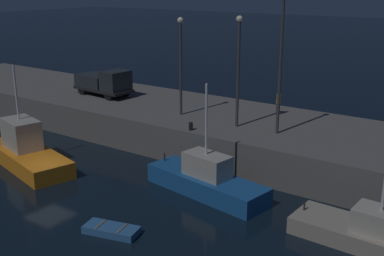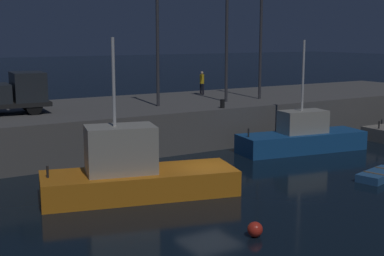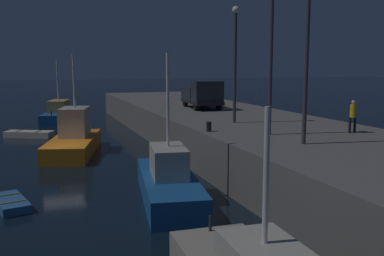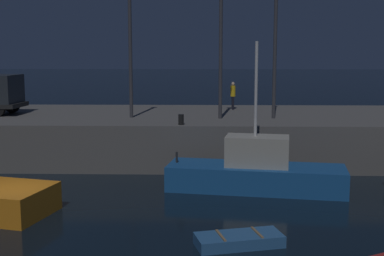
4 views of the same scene
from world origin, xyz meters
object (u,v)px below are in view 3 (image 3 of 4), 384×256
fishing_boat_orange (59,114)px  dockworker (353,114)px  fishing_trawler_red (74,138)px  bollard_central (209,127)px  fishing_boat_blue (169,182)px  lamp_post_east (271,49)px  lamp_post_west (235,55)px  rowboat_white_mid (29,134)px  lamp_post_central (308,31)px  utility_truck (202,94)px  dinghy_orange_near (10,203)px

fishing_boat_orange → dockworker: (30.40, 13.86, 2.64)m
fishing_trawler_red → bollard_central: size_ratio=16.43×
fishing_boat_blue → lamp_post_east: size_ratio=1.09×
lamp_post_west → bollard_central: 5.75m
fishing_boat_blue → fishing_boat_orange: bearing=-173.8°
fishing_trawler_red → rowboat_white_mid: (-8.25, -3.09, -0.76)m
lamp_post_west → bollard_central: bearing=-44.3°
lamp_post_central → utility_truck: size_ratio=1.57×
dockworker → dinghy_orange_near: bearing=-92.2°
dinghy_orange_near → fishing_boat_orange: bearing=173.4°
fishing_trawler_red → dockworker: bearing=48.5°
fishing_boat_orange → rowboat_white_mid: (10.01, -2.94, -0.60)m
dinghy_orange_near → rowboat_white_mid: (-19.72, 0.50, 0.07)m
fishing_boat_orange → dockworker: size_ratio=4.59×
lamp_post_central → utility_truck: lamp_post_central is taller
fishing_boat_blue → lamp_post_west: 10.78m
fishing_trawler_red → lamp_post_east: lamp_post_east is taller
fishing_boat_orange → bollard_central: bearing=13.8°
fishing_boat_orange → dinghy_orange_near: (29.74, -3.44, -0.67)m
lamp_post_east → bollard_central: size_ratio=14.02×
fishing_boat_blue → bollard_central: bearing=136.5°
lamp_post_central → bollard_central: size_ratio=16.66×
fishing_trawler_red → dinghy_orange_near: fishing_trawler_red is taller
fishing_boat_blue → dockworker: (-0.53, 10.48, 2.66)m
lamp_post_central → utility_truck: bearing=175.3°
fishing_trawler_red → utility_truck: size_ratio=1.55×
lamp_post_west → lamp_post_east: bearing=-3.4°
lamp_post_west → bollard_central: (2.96, -2.89, -3.99)m
dockworker → rowboat_white_mid: bearing=-140.5°
rowboat_white_mid → lamp_post_central: bearing=28.9°
dinghy_orange_near → lamp_post_central: (2.72, 12.91, 7.46)m
fishing_boat_blue → bollard_central: size_ratio=15.29×
lamp_post_central → lamp_post_west: bearing=178.9°
lamp_post_west → bollard_central: lamp_post_west is taller
fishing_boat_blue → lamp_post_west: lamp_post_west is taller
lamp_post_east → utility_truck: size_ratio=1.33×
utility_truck → dockworker: 15.53m
bollard_central → rowboat_white_mid: bearing=-150.9°
rowboat_white_mid → lamp_post_central: lamp_post_central is taller
lamp_post_central → fishing_boat_orange: bearing=-163.7°
rowboat_white_mid → lamp_post_west: 20.19m
fishing_boat_orange → utility_truck: size_ratio=1.42×
lamp_post_east → dockworker: 5.76m
lamp_post_central → bollard_central: lamp_post_central is taller
fishing_trawler_red → lamp_post_central: size_ratio=0.99×
lamp_post_east → lamp_post_central: (3.00, 0.15, 0.73)m
utility_truck → bollard_central: bearing=-18.8°
fishing_boat_blue → bollard_central: fishing_boat_blue is taller
lamp_post_west → dockworker: (5.97, 4.24, -3.25)m
fishing_boat_blue → dinghy_orange_near: 6.95m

